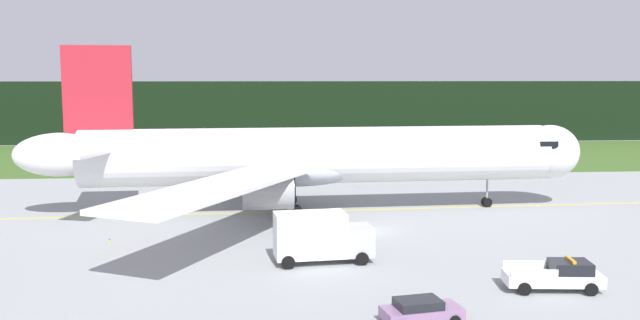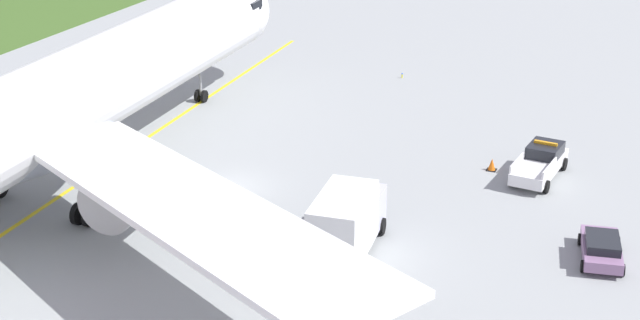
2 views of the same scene
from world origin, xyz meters
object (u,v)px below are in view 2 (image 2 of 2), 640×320
(airliner, at_px, (54,109))
(staff_car, at_px, (602,248))
(apron_cone, at_px, (492,165))
(catering_truck, at_px, (347,221))
(ops_pickup_truck, at_px, (541,162))

(airliner, distance_m, staff_car, 29.92)
(staff_car, distance_m, apron_cone, 11.84)
(catering_truck, bearing_deg, airliner, 88.18)
(catering_truck, height_order, staff_car, catering_truck)
(apron_cone, bearing_deg, airliner, 120.42)
(ops_pickup_truck, bearing_deg, staff_car, -153.44)
(airliner, relative_size, staff_car, 12.19)
(ops_pickup_truck, distance_m, catering_truck, 15.34)
(airliner, distance_m, ops_pickup_truck, 28.23)
(ops_pickup_truck, relative_size, catering_truck, 0.85)
(ops_pickup_truck, height_order, catering_truck, catering_truck)
(airliner, height_order, apron_cone, airliner)
(ops_pickup_truck, distance_m, staff_car, 10.42)
(catering_truck, bearing_deg, staff_car, -70.26)
(airliner, relative_size, catering_truck, 7.70)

